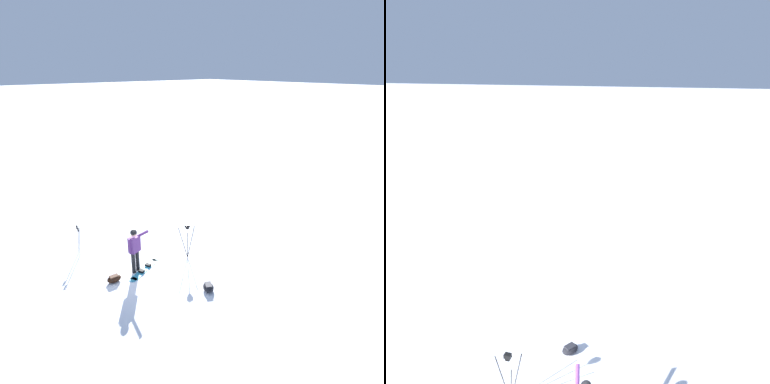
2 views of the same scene
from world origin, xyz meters
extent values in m
plane|color=white|center=(0.00, 0.00, 0.00)|extent=(300.00, 300.00, 0.00)
cylinder|color=black|center=(-0.16, -0.36, 0.41)|extent=(0.14, 0.14, 0.82)
cylinder|color=black|center=(-0.10, -0.57, 0.41)|extent=(0.14, 0.14, 0.82)
cube|color=#592D72|center=(-0.13, -0.47, 1.11)|extent=(0.36, 0.46, 0.58)
sphere|color=tan|center=(-0.13, -0.47, 1.55)|extent=(0.22, 0.22, 0.22)
sphere|color=black|center=(-0.13, -0.47, 1.58)|extent=(0.23, 0.23, 0.23)
cylinder|color=#592D72|center=(0.06, -0.23, 1.51)|extent=(0.53, 0.24, 0.41)
cylinder|color=#592D72|center=(-0.09, -0.67, 1.11)|extent=(0.09, 0.09, 0.58)
cube|color=teal|center=(0.00, -0.16, 0.01)|extent=(0.82, 1.48, 0.02)
cylinder|color=teal|center=(-0.28, 0.52, 0.01)|extent=(0.28, 0.28, 0.02)
cylinder|color=teal|center=(0.27, -0.85, 0.01)|extent=(0.28, 0.28, 0.02)
cube|color=black|center=(-0.09, 0.04, 0.06)|extent=(0.24, 0.20, 0.08)
cube|color=black|center=(0.08, -0.37, 0.06)|extent=(0.24, 0.20, 0.08)
ellipsoid|color=black|center=(2.44, 0.74, 0.12)|extent=(0.61, 0.56, 0.23)
cube|color=#2C2C33|center=(2.44, 0.74, 0.20)|extent=(0.36, 0.34, 0.08)
cylinder|color=#262628|center=(0.41, 1.75, 0.63)|extent=(0.04, 0.37, 1.26)
cylinder|color=#262628|center=(0.26, 1.46, 0.63)|extent=(0.30, 0.26, 1.26)
cylinder|color=#262628|center=(0.53, 1.46, 0.63)|extent=(0.30, 0.25, 1.26)
cube|color=black|center=(0.40, 1.57, 1.28)|extent=(0.10, 0.10, 0.06)
cube|color=black|center=(0.40, 1.57, 1.36)|extent=(0.12, 0.16, 0.10)
ellipsoid|color=black|center=(-0.08, -1.39, 0.12)|extent=(0.37, 0.53, 0.24)
cube|color=#402618|center=(-0.08, -1.39, 0.20)|extent=(0.22, 0.32, 0.08)
cylinder|color=gray|center=(-2.51, -1.50, 0.60)|extent=(0.06, 0.12, 1.19)
cylinder|color=black|center=(-2.51, -1.50, 1.12)|extent=(0.05, 0.05, 0.14)
cylinder|color=gray|center=(-2.76, -1.45, 0.60)|extent=(0.07, 0.12, 1.19)
cylinder|color=black|center=(-2.76, -1.45, 1.12)|extent=(0.05, 0.05, 0.14)
camera|label=1|loc=(9.08, -5.87, 7.02)|focal=31.27mm
camera|label=2|loc=(-6.14, -2.17, 7.74)|focal=36.31mm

